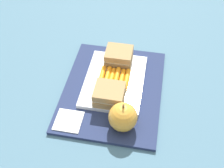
{
  "coord_description": "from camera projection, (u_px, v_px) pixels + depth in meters",
  "views": [
    {
      "loc": [
        0.56,
        0.1,
        0.65
      ],
      "look_at": [
        0.01,
        0.0,
        0.04
      ],
      "focal_mm": 47.51,
      "sensor_mm": 36.0,
      "label": 1
    }
  ],
  "objects": [
    {
      "name": "sandwich_half_right",
      "position": [
        109.0,
        94.0,
        0.8
      ],
      "size": [
        0.07,
        0.08,
        0.04
      ],
      "color": "#9E7A4C",
      "rests_on": "food_tray"
    },
    {
      "name": "lunchbag_mat",
      "position": [
        113.0,
        90.0,
        0.86
      ],
      "size": [
        0.36,
        0.28,
        0.01
      ],
      "primitive_type": "cube",
      "color": "navy",
      "rests_on": "ground_plane"
    },
    {
      "name": "paper_napkin",
      "position": [
        69.0,
        121.0,
        0.78
      ],
      "size": [
        0.07,
        0.07,
        0.0
      ],
      "primitive_type": "cube",
      "rotation": [
        0.0,
        0.0,
        -0.0
      ],
      "color": "white",
      "rests_on": "lunchbag_mat"
    },
    {
      "name": "carrot_sticks_bundle",
      "position": [
        114.0,
        78.0,
        0.86
      ],
      "size": [
        0.08,
        0.09,
        0.02
      ],
      "color": "orange",
      "rests_on": "food_tray"
    },
    {
      "name": "sandwich_half_left",
      "position": [
        119.0,
        56.0,
        0.9
      ],
      "size": [
        0.07,
        0.08,
        0.04
      ],
      "color": "#9E7A4C",
      "rests_on": "food_tray"
    },
    {
      "name": "ground_plane",
      "position": [
        113.0,
        91.0,
        0.87
      ],
      "size": [
        2.4,
        2.4,
        0.0
      ],
      "primitive_type": "plane",
      "color": "#42667A"
    },
    {
      "name": "food_tray",
      "position": [
        114.0,
        81.0,
        0.87
      ],
      "size": [
        0.23,
        0.17,
        0.01
      ],
      "primitive_type": "cube",
      "color": "white",
      "rests_on": "lunchbag_mat"
    },
    {
      "name": "apple",
      "position": [
        123.0,
        117.0,
        0.74
      ],
      "size": [
        0.07,
        0.07,
        0.09
      ],
      "color": "gold",
      "rests_on": "lunchbag_mat"
    }
  ]
}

